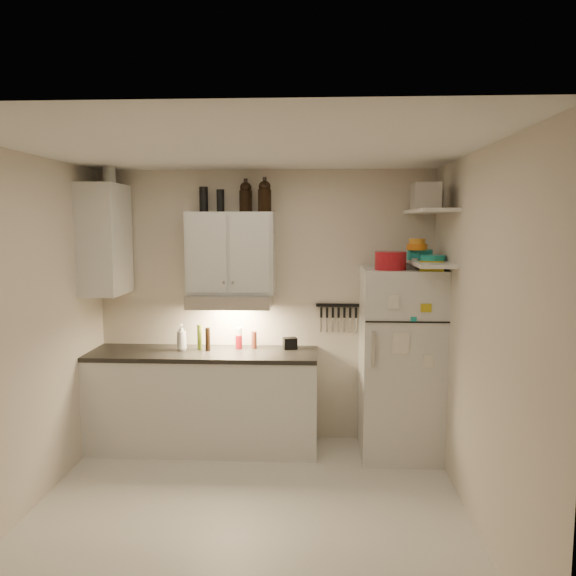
{
  "coord_description": "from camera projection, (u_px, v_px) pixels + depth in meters",
  "views": [
    {
      "loc": [
        0.49,
        -3.83,
        2.1
      ],
      "look_at": [
        0.25,
        0.9,
        1.55
      ],
      "focal_mm": 35.0,
      "sensor_mm": 36.0,
      "label": 1
    }
  ],
  "objects": [
    {
      "name": "plates",
      "position": [
        433.0,
        258.0,
        4.79
      ],
      "size": [
        0.25,
        0.25,
        0.05
      ],
      "primitive_type": "cylinder",
      "rotation": [
        0.0,
        0.0,
        0.23
      ],
      "color": "teal",
      "rests_on": "shelf_lo"
    },
    {
      "name": "growler_b",
      "position": [
        265.0,
        196.0,
        5.09
      ],
      "size": [
        0.15,
        0.15,
        0.29
      ],
      "primitive_type": null,
      "rotation": [
        0.0,
        0.0,
        -0.31
      ],
      "color": "black",
      "rests_on": "upper_cabinet"
    },
    {
      "name": "left_wall",
      "position": [
        21.0,
        336.0,
        3.99
      ],
      "size": [
        0.02,
        3.0,
        2.6
      ],
      "primitive_type": "cube",
      "color": "beige",
      "rests_on": "ground"
    },
    {
      "name": "thermos_b",
      "position": [
        204.0,
        199.0,
        5.2
      ],
      "size": [
        0.08,
        0.08,
        0.23
      ],
      "primitive_type": "cylinder",
      "rotation": [
        0.0,
        0.0,
        0.02
      ],
      "color": "black",
      "rests_on": "upper_cabinet"
    },
    {
      "name": "range_hood",
      "position": [
        231.0,
        300.0,
        5.18
      ],
      "size": [
        0.76,
        0.46,
        0.12
      ],
      "primitive_type": "cube",
      "color": "silver",
      "rests_on": "back_wall"
    },
    {
      "name": "shelf_hi",
      "position": [
        430.0,
        211.0,
        4.75
      ],
      "size": [
        0.3,
        0.95,
        0.03
      ],
      "primitive_type": "cube",
      "color": "silver",
      "rests_on": "right_wall"
    },
    {
      "name": "book_stack",
      "position": [
        432.0,
        266.0,
        4.75
      ],
      "size": [
        0.25,
        0.28,
        0.08
      ],
      "primitive_type": "cube",
      "rotation": [
        0.0,
        0.0,
        -0.22
      ],
      "color": "gold",
      "rests_on": "fridge"
    },
    {
      "name": "thermos_a",
      "position": [
        221.0,
        201.0,
        5.17
      ],
      "size": [
        0.08,
        0.08,
        0.21
      ],
      "primitive_type": "cylinder",
      "rotation": [
        0.0,
        0.0,
        -0.09
      ],
      "color": "black",
      "rests_on": "upper_cabinet"
    },
    {
      "name": "base_cabinet",
      "position": [
        204.0,
        402.0,
        5.23
      ],
      "size": [
        2.1,
        0.6,
        0.88
      ],
      "primitive_type": "cube",
      "color": "silver",
      "rests_on": "floor"
    },
    {
      "name": "soap_bottle",
      "position": [
        181.0,
        336.0,
        5.21
      ],
      "size": [
        0.11,
        0.11,
        0.28
      ],
      "primitive_type": "imported",
      "rotation": [
        0.0,
        0.0,
        -0.0
      ],
      "color": "silver",
      "rests_on": "countertop"
    },
    {
      "name": "caddy",
      "position": [
        290.0,
        343.0,
        5.27
      ],
      "size": [
        0.15,
        0.12,
        0.11
      ],
      "primitive_type": "cube",
      "rotation": [
        0.0,
        0.0,
        0.28
      ],
      "color": "black",
      "rests_on": "countertop"
    },
    {
      "name": "knife_strip",
      "position": [
        338.0,
        305.0,
        5.35
      ],
      "size": [
        0.42,
        0.02,
        0.03
      ],
      "primitive_type": "cube",
      "color": "black",
      "rests_on": "back_wall"
    },
    {
      "name": "side_cabinet",
      "position": [
        105.0,
        240.0,
        5.1
      ],
      "size": [
        0.33,
        0.55,
        1.0
      ],
      "primitive_type": "cube",
      "color": "silver",
      "rests_on": "left_wall"
    },
    {
      "name": "bowl_orange",
      "position": [
        417.0,
        247.0,
        4.9
      ],
      "size": [
        0.18,
        0.18,
        0.05
      ],
      "primitive_type": "cylinder",
      "color": "orange",
      "rests_on": "bowl_teal"
    },
    {
      "name": "red_jar",
      "position": [
        239.0,
        342.0,
        5.28
      ],
      "size": [
        0.07,
        0.07,
        0.13
      ],
      "primitive_type": "cylinder",
      "rotation": [
        0.0,
        0.0,
        -0.06
      ],
      "color": "maroon",
      "rests_on": "countertop"
    },
    {
      "name": "dutch_oven",
      "position": [
        390.0,
        261.0,
        4.81
      ],
      "size": [
        0.33,
        0.33,
        0.16
      ],
      "primitive_type": "cylinder",
      "rotation": [
        0.0,
        0.0,
        0.25
      ],
      "color": "maroon",
      "rests_on": "fridge"
    },
    {
      "name": "right_wall",
      "position": [
        480.0,
        341.0,
        3.83
      ],
      "size": [
        0.02,
        3.0,
        2.6
      ],
      "primitive_type": "cube",
      "color": "beige",
      "rests_on": "ground"
    },
    {
      "name": "clear_bottle",
      "position": [
        239.0,
        338.0,
        5.29
      ],
      "size": [
        0.08,
        0.08,
        0.2
      ],
      "primitive_type": "cylinder",
      "rotation": [
        0.0,
        0.0,
        -0.26
      ],
      "color": "silver",
      "rests_on": "countertop"
    },
    {
      "name": "pepper_mill",
      "position": [
        254.0,
        340.0,
        5.3
      ],
      "size": [
        0.06,
        0.06,
        0.16
      ],
      "primitive_type": "cylinder",
      "rotation": [
        0.0,
        0.0,
        0.21
      ],
      "color": "brown",
      "rests_on": "countertop"
    },
    {
      "name": "upper_cabinet",
      "position": [
        231.0,
        253.0,
        5.19
      ],
      "size": [
        0.8,
        0.33,
        0.75
      ],
      "primitive_type": "cube",
      "color": "silver",
      "rests_on": "back_wall"
    },
    {
      "name": "bowl_yellow",
      "position": [
        417.0,
        241.0,
        4.89
      ],
      "size": [
        0.14,
        0.14,
        0.05
      ],
      "primitive_type": "cylinder",
      "color": "orange",
      "rests_on": "bowl_orange"
    },
    {
      "name": "back_wall",
      "position": [
        265.0,
        306.0,
        5.41
      ],
      "size": [
        3.2,
        0.02,
        2.6
      ],
      "primitive_type": "cube",
      "color": "beige",
      "rests_on": "ground"
    },
    {
      "name": "growler_a",
      "position": [
        246.0,
        197.0,
        5.2
      ],
      "size": [
        0.14,
        0.14,
        0.28
      ],
      "primitive_type": null,
      "rotation": [
        0.0,
        0.0,
        -0.21
      ],
      "color": "black",
      "rests_on": "upper_cabinet"
    },
    {
      "name": "stock_pot",
      "position": [
        429.0,
        199.0,
        5.02
      ],
      "size": [
        0.29,
        0.29,
        0.19
      ],
      "primitive_type": "cylinder",
      "rotation": [
        0.0,
        0.0,
        0.11
      ],
      "color": "silver",
      "rests_on": "shelf_hi"
    },
    {
      "name": "vinegar_bottle",
      "position": [
        208.0,
        339.0,
        5.19
      ],
      "size": [
        0.06,
        0.06,
        0.22
      ],
      "primitive_type": "cylinder",
      "rotation": [
        0.0,
        0.0,
        -0.32
      ],
      "color": "black",
      "rests_on": "countertop"
    },
    {
      "name": "fridge",
      "position": [
        400.0,
        362.0,
        5.05
      ],
      "size": [
        0.7,
        0.68,
        1.7
      ],
      "primitive_type": "cube",
      "color": "silver",
      "rests_on": "floor"
    },
    {
      "name": "floor",
      "position": [
        247.0,
        516.0,
        4.06
      ],
      "size": [
        3.2,
        3.0,
        0.02
      ],
      "primitive_type": "cube",
      "color": "silver",
      "rests_on": "ground"
    },
    {
      "name": "countertop",
      "position": [
        203.0,
        354.0,
        5.18
      ],
      "size": [
        2.1,
        0.62,
        0.04
      ],
      "primitive_type": "cube",
      "color": "black",
      "rests_on": "base_cabinet"
    },
    {
      "name": "side_jar",
      "position": [
        109.0,
        175.0,
        5.06
      ],
      "size": [
        0.13,
        0.13,
        0.15
      ],
      "primitive_type": "cylinder",
      "rotation": [
        0.0,
        0.0,
        -0.14
      ],
      "color": "silver",
      "rests_on": "side_cabinet"
    },
    {
      "name": "shelf_lo",
      "position": [
        428.0,
        263.0,
        4.8
      ],
      "size": [
        0.3,
        0.95,
        0.03
      ],
      "primitive_type": "cube",
      "color": "silver",
      "rests_on": "right_wall"
    },
    {
      "name": "ceiling",
      "position": [
        244.0,
        146.0,
        3.76
      ],
      "size": [
        3.2,
        3.0,
        0.02
      ],
      "primitive_type": "cube",
      "color": "white",
      "rests_on": "ground"
    },
    {
      "name": "oil_bottle",
      "position": [
        200.0,
        337.0,
        5.24
      ],
      "size": [
        0.06,
        0.06,
        0.24
      ],
      "primitive_type": "cylinder",
      "rotation": [
        0.0,
        0.0,
        -0.32
      ],
      "color": "#536519",
      "rests_on": "countertop"
    },
    {
      "name": "bowl_teal",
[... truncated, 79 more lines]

